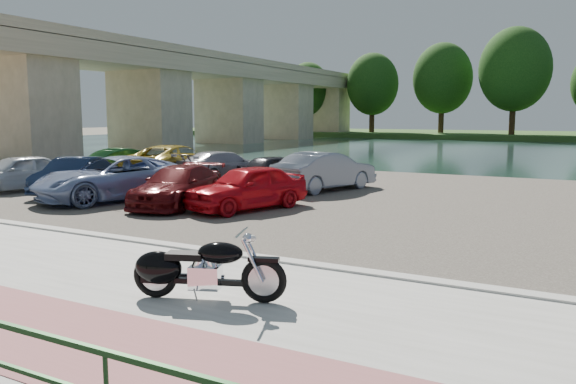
# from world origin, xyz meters

# --- Properties ---
(ground) EXTENTS (200.00, 200.00, 0.00)m
(ground) POSITION_xyz_m (0.00, 0.00, 0.00)
(ground) COLOR #595447
(ground) RESTS_ON ground
(promenade) EXTENTS (60.00, 6.00, 0.10)m
(promenade) POSITION_xyz_m (0.00, -1.00, 0.05)
(promenade) COLOR #A09F97
(promenade) RESTS_ON ground
(pink_path) EXTENTS (60.00, 2.00, 0.01)m
(pink_path) POSITION_xyz_m (0.00, -2.50, 0.10)
(pink_path) COLOR #9D5859
(pink_path) RESTS_ON promenade
(kerb) EXTENTS (60.00, 0.30, 0.14)m
(kerb) POSITION_xyz_m (0.00, 2.00, 0.07)
(kerb) COLOR #A09F97
(kerb) RESTS_ON ground
(parking_lot) EXTENTS (60.00, 18.00, 0.04)m
(parking_lot) POSITION_xyz_m (0.00, 11.00, 0.02)
(parking_lot) COLOR #3B3730
(parking_lot) RESTS_ON ground
(river) EXTENTS (120.00, 40.00, 0.00)m
(river) POSITION_xyz_m (0.00, 40.00, 0.00)
(river) COLOR #1A302B
(river) RESTS_ON ground
(far_bank) EXTENTS (120.00, 24.00, 0.60)m
(far_bank) POSITION_xyz_m (0.00, 72.00, 0.30)
(far_bank) COLOR #244418
(far_bank) RESTS_ON ground
(bridge) EXTENTS (7.00, 56.00, 8.55)m
(bridge) POSITION_xyz_m (-28.00, 41.02, 5.52)
(bridge) COLOR tan
(bridge) RESTS_ON ground
(motorcycle) EXTENTS (2.25, 1.07, 1.05)m
(motorcycle) POSITION_xyz_m (0.20, -0.54, 0.56)
(motorcycle) COLOR black
(motorcycle) RESTS_ON promenade
(car_0) EXTENTS (2.38, 4.19, 1.34)m
(car_0) POSITION_xyz_m (-13.38, 6.48, 0.71)
(car_0) COLOR #B4BAC1
(car_0) RESTS_ON parking_lot
(car_1) EXTENTS (2.67, 4.15, 1.29)m
(car_1) POSITION_xyz_m (-10.95, 6.95, 0.69)
(car_1) COLOR #121E39
(car_1) RESTS_ON parking_lot
(car_2) EXTENTS (3.97, 5.68, 1.44)m
(car_2) POSITION_xyz_m (-8.53, 6.50, 0.76)
(car_2) COLOR #7D8FB6
(car_2) RESTS_ON parking_lot
(car_3) EXTENTS (2.59, 4.49, 1.22)m
(car_3) POSITION_xyz_m (-5.92, 6.57, 0.65)
(car_3) COLOR #500B0D
(car_3) RESTS_ON parking_lot
(car_4) EXTENTS (2.72, 4.19, 1.33)m
(car_4) POSITION_xyz_m (-3.65, 6.99, 0.70)
(car_4) COLOR red
(car_4) RESTS_ON parking_lot
(car_5) EXTENTS (2.31, 4.17, 1.30)m
(car_5) POSITION_xyz_m (-13.37, 12.10, 0.69)
(car_5) COLOR #103C15
(car_5) RESTS_ON parking_lot
(car_6) EXTENTS (3.06, 5.59, 1.48)m
(car_6) POSITION_xyz_m (-11.16, 12.78, 0.78)
(car_6) COLOR #A58B26
(car_6) RESTS_ON parking_lot
(car_7) EXTENTS (2.86, 4.70, 1.27)m
(car_7) POSITION_xyz_m (-8.60, 12.92, 0.68)
(car_7) COLOR #98969E
(car_7) RESTS_ON parking_lot
(car_8) EXTENTS (2.22, 3.83, 1.23)m
(car_8) POSITION_xyz_m (-5.88, 12.72, 0.65)
(car_8) COLOR black
(car_8) RESTS_ON parking_lot
(car_9) EXTENTS (2.75, 4.61, 1.44)m
(car_9) POSITION_xyz_m (-3.42, 12.08, 0.76)
(car_9) COLOR gray
(car_9) RESTS_ON parking_lot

